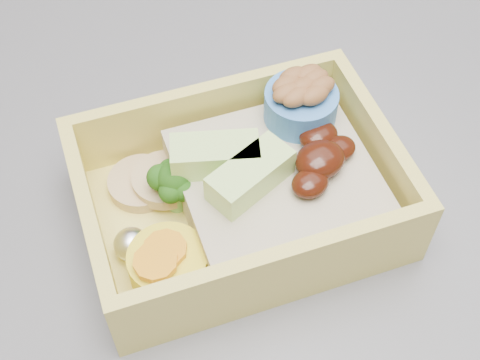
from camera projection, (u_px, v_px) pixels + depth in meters
bento_box at (249, 186)px, 0.43m from camera, size 0.23×0.19×0.07m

